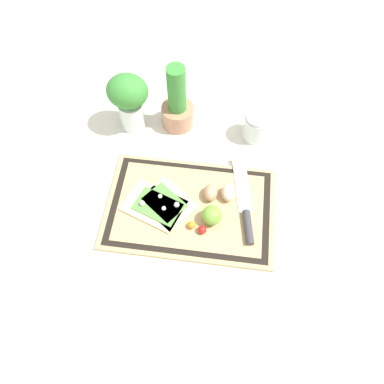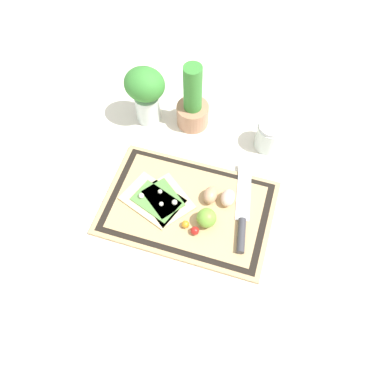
% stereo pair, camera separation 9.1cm
% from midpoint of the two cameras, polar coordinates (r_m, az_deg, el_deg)
% --- Properties ---
extents(ground_plane, '(6.00, 6.00, 0.00)m').
position_cam_midpoint_polar(ground_plane, '(1.09, 1.77, -2.78)').
color(ground_plane, silver).
extents(cutting_board, '(0.48, 0.32, 0.02)m').
position_cam_midpoint_polar(cutting_board, '(1.08, 1.78, -2.59)').
color(cutting_board, tan).
rests_on(cutting_board, ground_plane).
extents(pizza_slice_near, '(0.20, 0.17, 0.02)m').
position_cam_midpoint_polar(pizza_slice_near, '(1.08, -3.55, -1.41)').
color(pizza_slice_near, beige).
rests_on(pizza_slice_near, cutting_board).
extents(pizza_slice_far, '(0.18, 0.18, 0.02)m').
position_cam_midpoint_polar(pizza_slice_far, '(1.08, -1.69, -1.36)').
color(pizza_slice_far, beige).
rests_on(pizza_slice_far, cutting_board).
extents(knife, '(0.08, 0.29, 0.02)m').
position_cam_midpoint_polar(knife, '(1.06, 10.09, -4.45)').
color(knife, silver).
rests_on(knife, cutting_board).
extents(egg_brown, '(0.04, 0.05, 0.04)m').
position_cam_midpoint_polar(egg_brown, '(1.07, 5.23, -0.66)').
color(egg_brown, tan).
rests_on(egg_brown, cutting_board).
extents(egg_pink, '(0.04, 0.05, 0.04)m').
position_cam_midpoint_polar(egg_pink, '(1.07, 7.88, -1.06)').
color(egg_pink, beige).
rests_on(egg_pink, cutting_board).
extents(lime, '(0.06, 0.06, 0.06)m').
position_cam_midpoint_polar(lime, '(1.03, 4.75, -4.15)').
color(lime, '#70A838').
rests_on(lime, cutting_board).
extents(cherry_tomato_red, '(0.02, 0.02, 0.02)m').
position_cam_midpoint_polar(cherry_tomato_red, '(1.03, 2.97, -6.11)').
color(cherry_tomato_red, red).
rests_on(cherry_tomato_red, cutting_board).
extents(cherry_tomato_yellow, '(0.02, 0.02, 0.02)m').
position_cam_midpoint_polar(cherry_tomato_yellow, '(1.04, 1.49, -5.14)').
color(cherry_tomato_yellow, orange).
rests_on(cherry_tomato_yellow, cutting_board).
extents(herb_pot, '(0.10, 0.10, 0.23)m').
position_cam_midpoint_polar(herb_pot, '(1.21, 2.30, 12.92)').
color(herb_pot, '#AD7A5B').
rests_on(herb_pot, ground_plane).
extents(sauce_jar, '(0.09, 0.09, 0.10)m').
position_cam_midpoint_polar(sauce_jar, '(1.21, 13.84, 8.06)').
color(sauce_jar, silver).
rests_on(sauce_jar, ground_plane).
extents(herb_glass, '(0.13, 0.11, 0.20)m').
position_cam_midpoint_polar(herb_glass, '(1.20, -4.89, 14.86)').
color(herb_glass, silver).
rests_on(herb_glass, ground_plane).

